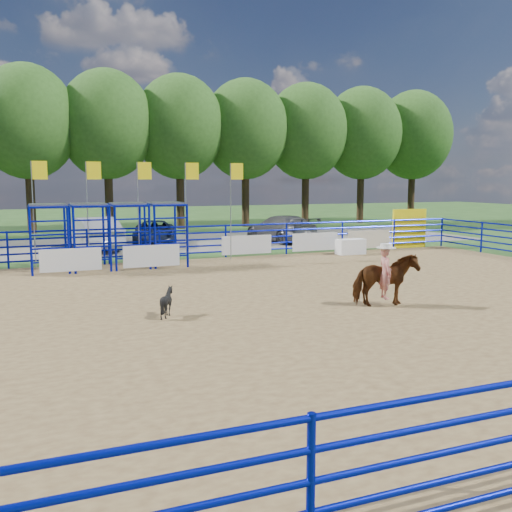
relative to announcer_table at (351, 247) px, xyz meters
The scene contains 12 objects.
ground 12.51m from the announcer_table, 134.76° to the right, with size 120.00×120.00×0.00m, color #355C25.
arena_dirt 12.51m from the announcer_table, 134.76° to the right, with size 30.00×20.00×0.02m, color olive.
gravel_strip 11.98m from the announcer_table, 137.30° to the left, with size 40.00×10.00×0.01m, color slate.
announcer_table is the anchor object (origin of this frame).
horse_and_rider 11.17m from the announcer_table, 116.34° to the right, with size 1.84×1.09×2.45m.
calf 14.04m from the announcer_table, 140.32° to the right, with size 0.61×0.68×0.75m, color black.
car_b 12.71m from the announcer_table, 150.35° to the left, with size 1.75×5.02×1.65m, color #92949A.
car_c 10.58m from the announcer_table, 137.27° to the left, with size 2.18×4.73×1.31m, color black.
car_d 6.48m from the announcer_table, 96.21° to the left, with size 2.09×5.14×1.49m, color #515154.
perimeter_fence 12.51m from the announcer_table, 134.76° to the right, with size 30.10×20.10×1.50m.
chute_assembly 10.74m from the announcer_table, behind, with size 19.32×2.41×4.20m.
treeline 20.54m from the announcer_table, 117.21° to the left, with size 56.40×6.40×11.24m.
Camera 1 is at (-5.16, -14.14, 3.47)m, focal length 40.00 mm.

